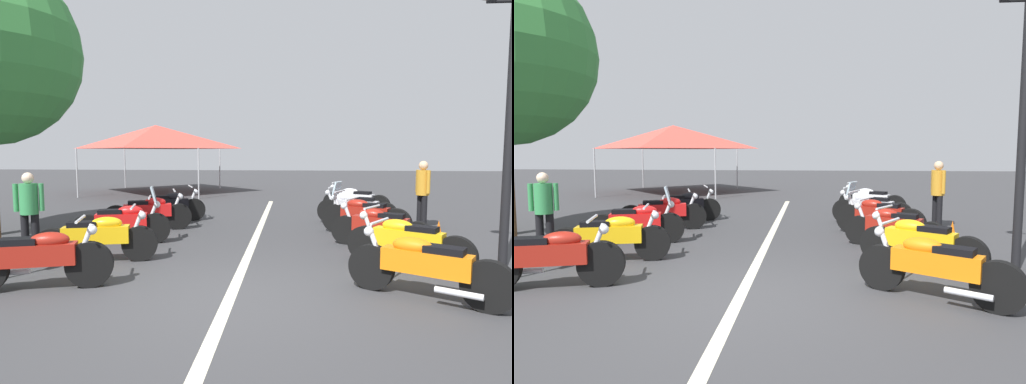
# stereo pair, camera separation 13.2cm
# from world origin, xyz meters

# --- Properties ---
(ground_plane) EXTENTS (80.00, 80.00, 0.00)m
(ground_plane) POSITION_xyz_m (0.00, 0.00, 0.00)
(ground_plane) COLOR #38383A
(lane_centre_stripe) EXTENTS (14.82, 0.16, 0.01)m
(lane_centre_stripe) POSITION_xyz_m (3.96, 0.00, 0.00)
(lane_centre_stripe) COLOR beige
(lane_centre_stripe) RESTS_ON ground_plane
(motorcycle_left_row_0) EXTENTS (0.84, 1.99, 1.01)m
(motorcycle_left_row_0) POSITION_xyz_m (0.20, 2.71, 0.46)
(motorcycle_left_row_0) COLOR black
(motorcycle_left_row_0) RESTS_ON ground_plane
(motorcycle_left_row_1) EXTENTS (0.80, 2.06, 0.99)m
(motorcycle_left_row_1) POSITION_xyz_m (1.74, 2.57, 0.45)
(motorcycle_left_row_1) COLOR black
(motorcycle_left_row_1) RESTS_ON ground_plane
(motorcycle_left_row_2) EXTENTS (0.80, 1.97, 1.21)m
(motorcycle_left_row_2) POSITION_xyz_m (3.23, 2.71, 0.47)
(motorcycle_left_row_2) COLOR black
(motorcycle_left_row_2) RESTS_ON ground_plane
(motorcycle_left_row_3) EXTENTS (0.92, 2.08, 1.00)m
(motorcycle_left_row_3) POSITION_xyz_m (4.82, 2.71, 0.46)
(motorcycle_left_row_3) COLOR black
(motorcycle_left_row_3) RESTS_ON ground_plane
(motorcycle_left_row_4) EXTENTS (0.98, 1.98, 0.99)m
(motorcycle_left_row_4) POSITION_xyz_m (6.18, 2.59, 0.45)
(motorcycle_left_row_4) COLOR black
(motorcycle_left_row_4) RESTS_ON ground_plane
(motorcycle_right_row_0) EXTENTS (1.24, 1.86, 1.00)m
(motorcycle_right_row_0) POSITION_xyz_m (0.26, -2.54, 0.46)
(motorcycle_right_row_0) COLOR black
(motorcycle_right_row_0) RESTS_ON ground_plane
(motorcycle_right_row_1) EXTENTS (1.29, 1.84, 1.00)m
(motorcycle_right_row_1) POSITION_xyz_m (1.79, -2.72, 0.46)
(motorcycle_right_row_1) COLOR black
(motorcycle_right_row_1) RESTS_ON ground_plane
(motorcycle_right_row_2) EXTENTS (1.10, 1.88, 0.98)m
(motorcycle_right_row_2) POSITION_xyz_m (3.32, -2.57, 0.45)
(motorcycle_right_row_2) COLOR black
(motorcycle_right_row_2) RESTS_ON ground_plane
(motorcycle_right_row_3) EXTENTS (1.14, 1.94, 1.23)m
(motorcycle_right_row_3) POSITION_xyz_m (4.69, -2.49, 0.48)
(motorcycle_right_row_3) COLOR black
(motorcycle_right_row_3) RESTS_ON ground_plane
(motorcycle_right_row_4) EXTENTS (1.08, 2.01, 1.00)m
(motorcycle_right_row_4) POSITION_xyz_m (6.09, -2.50, 0.46)
(motorcycle_right_row_4) COLOR black
(motorcycle_right_row_4) RESTS_ON ground_plane
(motorcycle_right_row_5) EXTENTS (1.22, 1.90, 1.02)m
(motorcycle_right_row_5) POSITION_xyz_m (7.78, -2.73, 0.47)
(motorcycle_right_row_5) COLOR black
(motorcycle_right_row_5) RESTS_ON ground_plane
(traffic_cone_0) EXTENTS (0.36, 0.36, 0.61)m
(traffic_cone_0) POSITION_xyz_m (3.08, -3.66, 0.29)
(traffic_cone_0) COLOR orange
(traffic_cone_0) RESTS_ON ground_plane
(bystander_0) EXTENTS (0.51, 0.32, 1.71)m
(bystander_0) POSITION_xyz_m (5.72, -4.11, 1.00)
(bystander_0) COLOR black
(bystander_0) RESTS_ON ground_plane
(bystander_1) EXTENTS (0.32, 0.51, 1.55)m
(bystander_1) POSITION_xyz_m (2.20, 4.10, 0.90)
(bystander_1) COLOR black
(bystander_1) RESTS_ON ground_plane
(event_tent) EXTENTS (5.79, 5.79, 3.20)m
(event_tent) POSITION_xyz_m (14.56, 5.63, 2.65)
(event_tent) COLOR #E54C3F
(event_tent) RESTS_ON ground_plane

